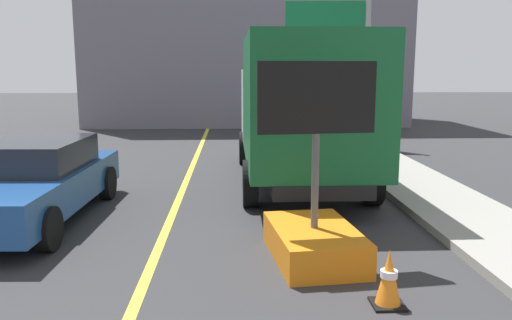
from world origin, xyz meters
TOP-DOWN VIEW (x-y plane):
  - lane_center_stripe at (0.00, 6.00)m, footprint 0.14×36.00m
  - arrow_board_trailer at (2.22, 6.87)m, footprint 1.60×1.92m
  - box_truck at (2.61, 11.63)m, footprint 2.65×7.15m
  - pickup_car at (-2.36, 8.98)m, footprint 2.09×4.72m
  - highway_guide_sign at (4.77, 17.34)m, footprint 2.78×0.38m
  - far_building_block at (1.78, 26.20)m, footprint 14.84×6.45m
  - traffic_cone_mid_lane at (2.81, 5.40)m, footprint 0.36×0.36m

SIDE VIEW (x-z plane):
  - lane_center_stripe at x=0.00m, z-range 0.00..0.01m
  - traffic_cone_mid_lane at x=2.81m, z-range -0.01..0.64m
  - arrow_board_trailer at x=2.22m, z-range -0.87..1.83m
  - pickup_car at x=-2.36m, z-range 0.01..1.39m
  - box_truck at x=2.61m, z-range 0.15..3.41m
  - highway_guide_sign at x=4.77m, z-range 0.92..5.92m
  - far_building_block at x=1.78m, z-range 0.00..9.92m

